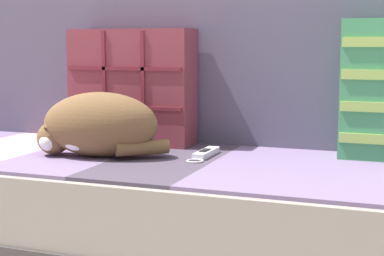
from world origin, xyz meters
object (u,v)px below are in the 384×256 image
(sleeping_cat, at_px, (96,126))
(game_remote_far, at_px, (205,154))
(throw_pillow_quilted, at_px, (132,87))
(couch, at_px, (173,211))

(sleeping_cat, xyz_separation_m, game_remote_far, (0.31, 0.11, -0.08))
(sleeping_cat, height_order, game_remote_far, sleeping_cat)
(throw_pillow_quilted, relative_size, sleeping_cat, 1.06)
(throw_pillow_quilted, height_order, game_remote_far, throw_pillow_quilted)
(couch, relative_size, game_remote_far, 10.70)
(couch, height_order, game_remote_far, game_remote_far)
(couch, xyz_separation_m, sleeping_cat, (-0.21, -0.09, 0.26))
(couch, xyz_separation_m, throw_pillow_quilted, (-0.22, 0.18, 0.37))
(throw_pillow_quilted, bearing_deg, sleeping_cat, -87.90)
(couch, distance_m, game_remote_far, 0.21)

